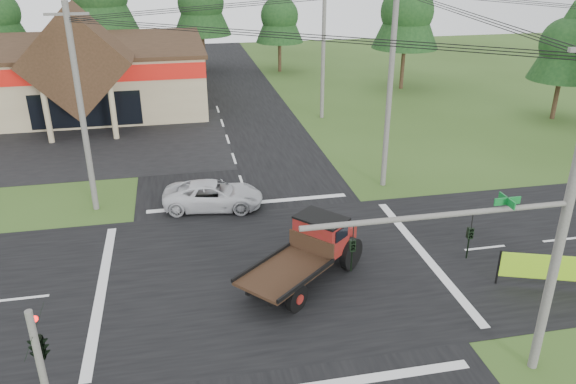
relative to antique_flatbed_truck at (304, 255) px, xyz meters
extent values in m
plane|color=#334D1B|center=(-1.18, 1.00, -1.27)|extent=(120.00, 120.00, 0.00)
cube|color=black|center=(-1.18, 1.00, -1.26)|extent=(12.00, 120.00, 0.02)
cube|color=black|center=(-1.18, 1.00, -1.26)|extent=(120.00, 12.00, 0.02)
cube|color=black|center=(-15.18, 20.00, -1.26)|extent=(28.00, 14.00, 0.02)
cube|color=tan|center=(-17.18, 31.00, 1.23)|extent=(30.00, 15.00, 5.00)
cube|color=#322214|center=(-17.18, 31.00, 3.78)|extent=(30.40, 15.40, 0.30)
cube|color=#322214|center=(-11.18, 22.50, 4.03)|extent=(7.78, 4.00, 7.78)
cylinder|color=tan|center=(-13.38, 20.80, 0.73)|extent=(0.40, 0.40, 4.00)
cylinder|color=tan|center=(-8.98, 20.80, 0.73)|extent=(0.40, 0.40, 4.00)
cube|color=black|center=(-11.18, 23.48, 0.23)|extent=(8.00, 0.08, 2.60)
cylinder|color=#595651|center=(6.32, -6.50, 2.23)|extent=(0.24, 0.24, 7.00)
cylinder|color=#595651|center=(2.32, -6.50, 4.73)|extent=(8.00, 0.16, 0.16)
imported|color=black|center=(3.32, -6.50, 3.73)|extent=(0.16, 0.20, 1.00)
imported|color=black|center=(-0.18, -6.50, 3.73)|extent=(0.16, 0.20, 1.00)
cube|color=#0C6626|center=(4.32, -6.50, 4.98)|extent=(0.80, 0.04, 0.22)
cylinder|color=#595651|center=(-8.68, -6.50, 0.93)|extent=(0.20, 0.20, 4.40)
imported|color=black|center=(-8.68, -6.30, 2.43)|extent=(0.53, 2.48, 1.00)
sphere|color=#FF0C0C|center=(-8.68, -6.15, 2.63)|extent=(0.18, 0.18, 0.18)
cylinder|color=#595651|center=(6.32, -6.50, 4.23)|extent=(0.30, 0.30, 11.00)
cylinder|color=#595651|center=(-9.18, 9.00, 3.98)|extent=(0.30, 0.30, 10.50)
cube|color=#595651|center=(-9.18, 9.00, 8.63)|extent=(2.00, 0.12, 0.12)
cylinder|color=#595651|center=(6.82, 9.00, 4.48)|extent=(0.30, 0.30, 11.50)
cylinder|color=#595651|center=(6.82, 23.00, 4.33)|extent=(0.30, 0.30, 11.20)
cylinder|color=#332316|center=(-21.18, 43.00, 0.48)|extent=(0.36, 0.36, 3.50)
cylinder|color=#332316|center=(-11.18, 42.00, 1.00)|extent=(0.36, 0.36, 4.55)
cylinder|color=#332316|center=(-1.18, 43.00, 0.65)|extent=(0.36, 0.36, 3.85)
sphere|color=black|center=(-1.18, 43.00, 5.88)|extent=(4.84, 4.84, 4.84)
cylinder|color=#332316|center=(6.82, 41.00, 0.30)|extent=(0.36, 0.36, 3.15)
cone|color=black|center=(6.82, 41.00, 4.85)|extent=(5.04, 5.04, 5.94)
sphere|color=black|center=(6.82, 41.00, 4.58)|extent=(3.96, 3.96, 3.96)
cylinder|color=#332316|center=(16.82, 31.00, 0.65)|extent=(0.36, 0.36, 3.85)
cone|color=black|center=(16.82, 31.00, 6.21)|extent=(6.16, 6.16, 7.26)
sphere|color=black|center=(16.82, 31.00, 5.88)|extent=(4.84, 4.84, 4.84)
cylinder|color=#332316|center=(24.82, 19.00, 0.30)|extent=(0.36, 0.36, 3.15)
cone|color=black|center=(24.82, 19.00, 4.85)|extent=(5.04, 5.04, 5.94)
sphere|color=black|center=(24.82, 19.00, 4.58)|extent=(3.96, 3.96, 3.96)
imported|color=silver|center=(-3.06, 7.90, -0.55)|extent=(5.49, 3.15, 1.44)
camera|label=1|loc=(-4.59, -19.27, 11.63)|focal=35.00mm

